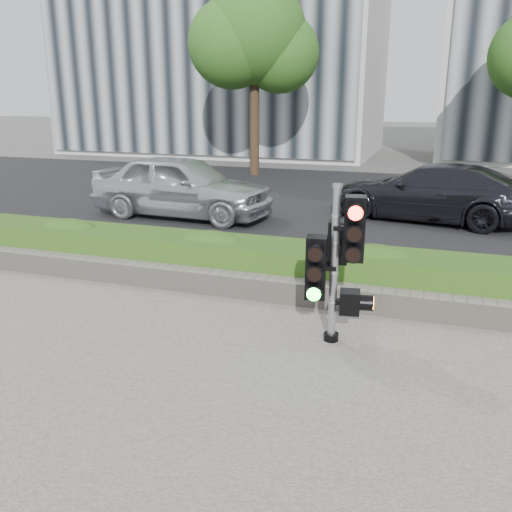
% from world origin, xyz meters
% --- Properties ---
extents(ground, '(120.00, 120.00, 0.00)m').
position_xyz_m(ground, '(0.00, 0.00, 0.00)').
color(ground, '#51514C').
rests_on(ground, ground).
extents(sidewalk, '(16.00, 11.00, 0.03)m').
position_xyz_m(sidewalk, '(0.00, -2.50, 0.01)').
color(sidewalk, '#9E9389').
rests_on(sidewalk, ground).
extents(road, '(60.00, 13.00, 0.02)m').
position_xyz_m(road, '(0.00, 10.00, 0.01)').
color(road, black).
rests_on(road, ground).
extents(curb, '(60.00, 0.25, 0.12)m').
position_xyz_m(curb, '(0.00, 3.15, 0.06)').
color(curb, gray).
rests_on(curb, ground).
extents(stone_wall, '(12.00, 0.32, 0.34)m').
position_xyz_m(stone_wall, '(0.00, 1.90, 0.20)').
color(stone_wall, gray).
rests_on(stone_wall, sidewalk).
extents(hedge, '(12.00, 1.00, 0.68)m').
position_xyz_m(hedge, '(0.00, 2.55, 0.37)').
color(hedge, '#5E8F2C').
rests_on(hedge, sidewalk).
extents(building_left, '(16.00, 9.00, 15.00)m').
position_xyz_m(building_left, '(-9.00, 23.00, 7.50)').
color(building_left, '#B7B7B2').
rests_on(building_left, ground).
extents(tree_left, '(4.61, 4.03, 7.34)m').
position_xyz_m(tree_left, '(-4.52, 14.56, 5.04)').
color(tree_left, black).
rests_on(tree_left, ground).
extents(traffic_signal, '(0.71, 0.56, 1.99)m').
position_xyz_m(traffic_signal, '(1.21, 0.81, 1.13)').
color(traffic_signal, black).
rests_on(traffic_signal, sidewalk).
extents(car_silver, '(4.71, 2.10, 1.57)m').
position_xyz_m(car_silver, '(-3.80, 6.77, 0.81)').
color(car_silver, silver).
rests_on(car_silver, road).
extents(car_dark, '(5.07, 2.84, 1.39)m').
position_xyz_m(car_dark, '(2.15, 8.38, 0.71)').
color(car_dark, black).
rests_on(car_dark, road).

